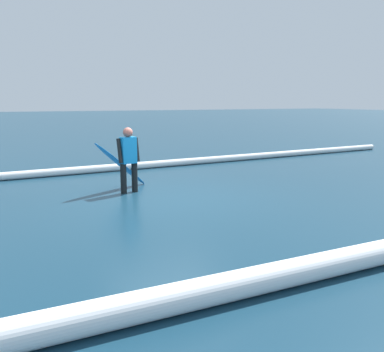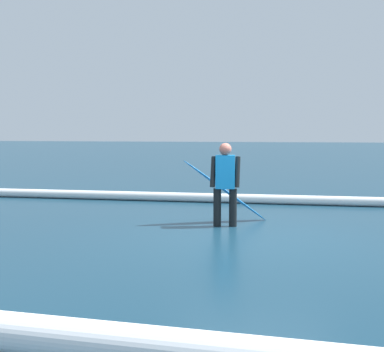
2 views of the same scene
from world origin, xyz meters
The scene contains 4 objects.
ground_plane centered at (0.00, 0.00, 0.00)m, with size 160.28×160.28×0.00m, color #133347.
surfer centered at (0.60, -0.91, 0.83)m, with size 0.52×0.28×1.49m.
surfboard centered at (0.66, -1.30, 0.59)m, with size 1.56×1.04×1.21m.
wave_crest_foreground centered at (-0.62, -3.98, 0.11)m, with size 0.22×0.22×21.77m, color white.
Camera 2 is at (-0.87, 7.91, 1.67)m, focal length 47.25 mm.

